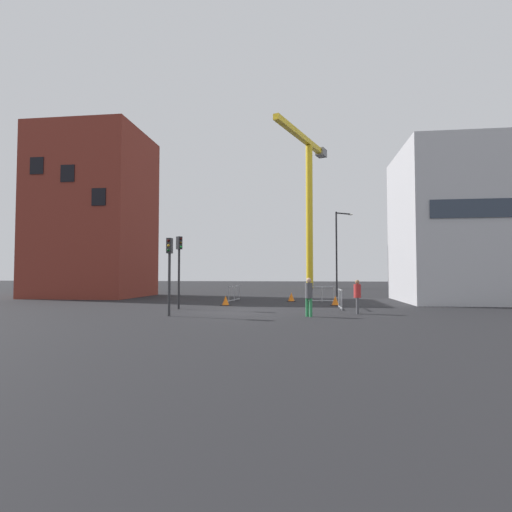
{
  "coord_description": "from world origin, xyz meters",
  "views": [
    {
      "loc": [
        3.48,
        -20.33,
        1.93
      ],
      "look_at": [
        0.0,
        7.32,
        3.15
      ],
      "focal_mm": 28.26,
      "sensor_mm": 36.0,
      "label": 1
    }
  ],
  "objects_px": {
    "traffic_light_crosswalk": "(169,263)",
    "traffic_light_near": "(179,260)",
    "pedestrian_walking": "(357,294)",
    "traffic_cone_striped": "(335,301)",
    "traffic_cone_by_barrier": "(291,297)",
    "pedestrian_waiting": "(309,294)",
    "construction_crane": "(308,187)",
    "traffic_cone_orange": "(226,301)",
    "streetlamp_tall": "(339,246)"
  },
  "relations": [
    {
      "from": "streetlamp_tall",
      "to": "traffic_light_crosswalk",
      "type": "xyz_separation_m",
      "value": [
        -8.87,
        -16.48,
        -1.78
      ]
    },
    {
      "from": "traffic_light_near",
      "to": "traffic_cone_striped",
      "type": "height_order",
      "value": "traffic_light_near"
    },
    {
      "from": "traffic_cone_by_barrier",
      "to": "pedestrian_walking",
      "type": "bearing_deg",
      "value": -67.16
    },
    {
      "from": "streetlamp_tall",
      "to": "traffic_cone_by_barrier",
      "type": "height_order",
      "value": "streetlamp_tall"
    },
    {
      "from": "pedestrian_waiting",
      "to": "traffic_cone_orange",
      "type": "height_order",
      "value": "pedestrian_waiting"
    },
    {
      "from": "pedestrian_walking",
      "to": "traffic_cone_orange",
      "type": "distance_m",
      "value": 8.48
    },
    {
      "from": "traffic_light_crosswalk",
      "to": "traffic_light_near",
      "type": "relative_size",
      "value": 0.9
    },
    {
      "from": "traffic_cone_by_barrier",
      "to": "traffic_light_crosswalk",
      "type": "bearing_deg",
      "value": -116.38
    },
    {
      "from": "pedestrian_waiting",
      "to": "traffic_cone_by_barrier",
      "type": "bearing_deg",
      "value": 96.71
    },
    {
      "from": "construction_crane",
      "to": "traffic_light_crosswalk",
      "type": "xyz_separation_m",
      "value": [
        -6.5,
        -35.83,
        -11.02
      ]
    },
    {
      "from": "traffic_light_crosswalk",
      "to": "pedestrian_walking",
      "type": "xyz_separation_m",
      "value": [
        8.62,
        2.14,
        -1.47
      ]
    },
    {
      "from": "construction_crane",
      "to": "traffic_cone_striped",
      "type": "xyz_separation_m",
      "value": [
        1.43,
        -28.6,
        -13.16
      ]
    },
    {
      "from": "construction_crane",
      "to": "traffic_light_crosswalk",
      "type": "height_order",
      "value": "construction_crane"
    },
    {
      "from": "pedestrian_waiting",
      "to": "traffic_cone_striped",
      "type": "bearing_deg",
      "value": 76.27
    },
    {
      "from": "traffic_light_crosswalk",
      "to": "pedestrian_waiting",
      "type": "relative_size",
      "value": 2.04
    },
    {
      "from": "traffic_cone_orange",
      "to": "traffic_cone_by_barrier",
      "type": "bearing_deg",
      "value": 46.09
    },
    {
      "from": "construction_crane",
      "to": "traffic_light_near",
      "type": "height_order",
      "value": "construction_crane"
    },
    {
      "from": "streetlamp_tall",
      "to": "construction_crane",
      "type": "bearing_deg",
      "value": 96.99
    },
    {
      "from": "traffic_light_crosswalk",
      "to": "pedestrian_walking",
      "type": "bearing_deg",
      "value": 13.92
    },
    {
      "from": "construction_crane",
      "to": "traffic_light_near",
      "type": "distance_m",
      "value": 34.75
    },
    {
      "from": "streetlamp_tall",
      "to": "traffic_light_near",
      "type": "distance_m",
      "value": 16.14
    },
    {
      "from": "pedestrian_walking",
      "to": "pedestrian_waiting",
      "type": "relative_size",
      "value": 0.94
    },
    {
      "from": "streetlamp_tall",
      "to": "pedestrian_walking",
      "type": "distance_m",
      "value": 14.71
    },
    {
      "from": "traffic_cone_striped",
      "to": "traffic_cone_orange",
      "type": "xyz_separation_m",
      "value": [
        -6.61,
        -0.83,
        -0.0
      ]
    },
    {
      "from": "traffic_cone_by_barrier",
      "to": "streetlamp_tall",
      "type": "bearing_deg",
      "value": 58.59
    },
    {
      "from": "streetlamp_tall",
      "to": "traffic_cone_by_barrier",
      "type": "xyz_separation_m",
      "value": [
        -3.73,
        -6.1,
        -3.91
      ]
    },
    {
      "from": "traffic_cone_by_barrier",
      "to": "traffic_cone_orange",
      "type": "height_order",
      "value": "traffic_cone_by_barrier"
    },
    {
      "from": "traffic_light_crosswalk",
      "to": "traffic_cone_orange",
      "type": "distance_m",
      "value": 6.87
    },
    {
      "from": "traffic_light_near",
      "to": "traffic_light_crosswalk",
      "type": "bearing_deg",
      "value": -78.83
    },
    {
      "from": "construction_crane",
      "to": "traffic_cone_striped",
      "type": "height_order",
      "value": "construction_crane"
    },
    {
      "from": "pedestrian_walking",
      "to": "traffic_cone_by_barrier",
      "type": "distance_m",
      "value": 8.97
    },
    {
      "from": "traffic_light_crosswalk",
      "to": "traffic_cone_by_barrier",
      "type": "height_order",
      "value": "traffic_light_crosswalk"
    },
    {
      "from": "pedestrian_walking",
      "to": "traffic_light_near",
      "type": "bearing_deg",
      "value": 171.17
    },
    {
      "from": "construction_crane",
      "to": "traffic_cone_striped",
      "type": "bearing_deg",
      "value": -87.14
    },
    {
      "from": "construction_crane",
      "to": "traffic_cone_by_barrier",
      "type": "bearing_deg",
      "value": -93.04
    },
    {
      "from": "pedestrian_walking",
      "to": "traffic_cone_orange",
      "type": "height_order",
      "value": "pedestrian_walking"
    },
    {
      "from": "traffic_cone_striped",
      "to": "pedestrian_walking",
      "type": "bearing_deg",
      "value": -82.26
    },
    {
      "from": "pedestrian_waiting",
      "to": "traffic_cone_striped",
      "type": "relative_size",
      "value": 2.93
    },
    {
      "from": "traffic_cone_by_barrier",
      "to": "traffic_cone_striped",
      "type": "height_order",
      "value": "traffic_cone_by_barrier"
    },
    {
      "from": "traffic_light_near",
      "to": "pedestrian_walking",
      "type": "height_order",
      "value": "traffic_light_near"
    },
    {
      "from": "pedestrian_walking",
      "to": "traffic_cone_by_barrier",
      "type": "bearing_deg",
      "value": 112.84
    },
    {
      "from": "pedestrian_walking",
      "to": "pedestrian_waiting",
      "type": "height_order",
      "value": "pedestrian_waiting"
    },
    {
      "from": "streetlamp_tall",
      "to": "traffic_cone_orange",
      "type": "bearing_deg",
      "value": -126.85
    },
    {
      "from": "traffic_light_crosswalk",
      "to": "traffic_light_near",
      "type": "height_order",
      "value": "traffic_light_near"
    },
    {
      "from": "pedestrian_walking",
      "to": "traffic_cone_striped",
      "type": "relative_size",
      "value": 2.75
    },
    {
      "from": "traffic_light_crosswalk",
      "to": "traffic_cone_by_barrier",
      "type": "xyz_separation_m",
      "value": [
        5.15,
        10.38,
        -2.13
      ]
    },
    {
      "from": "pedestrian_walking",
      "to": "traffic_cone_orange",
      "type": "bearing_deg",
      "value": 149.73
    },
    {
      "from": "streetlamp_tall",
      "to": "pedestrian_walking",
      "type": "height_order",
      "value": "streetlamp_tall"
    },
    {
      "from": "traffic_light_crosswalk",
      "to": "pedestrian_waiting",
      "type": "distance_m",
      "value": 6.48
    },
    {
      "from": "traffic_light_crosswalk",
      "to": "traffic_cone_striped",
      "type": "relative_size",
      "value": 5.99
    }
  ]
}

